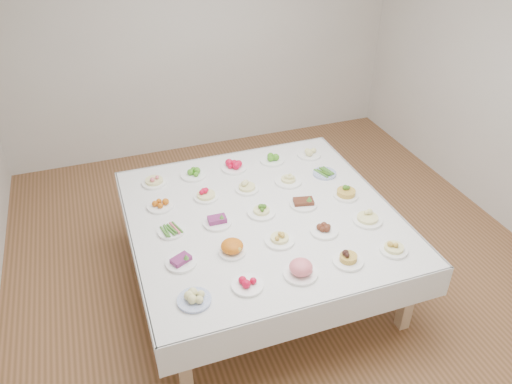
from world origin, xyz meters
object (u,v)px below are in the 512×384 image
object	(u,v)px
dish_24	(309,152)
dish_0	(194,297)
display_table	(262,220)
dish_12	(261,208)

from	to	relation	value
dish_24	dish_0	bearing A→B (deg)	-135.08
display_table	dish_24	size ratio (longest dim) A/B	9.47
dish_24	dish_12	bearing A→B (deg)	-135.84
dish_0	dish_24	xyz separation A→B (m)	(1.57, 1.57, 0.00)
display_table	dish_12	world-z (taller)	dish_12
dish_0	dish_24	world-z (taller)	dish_24
display_table	dish_12	xyz separation A→B (m)	(-0.00, 0.00, 0.12)
dish_0	dish_24	size ratio (longest dim) A/B	0.99
display_table	dish_0	distance (m)	1.11
display_table	dish_12	size ratio (longest dim) A/B	9.36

